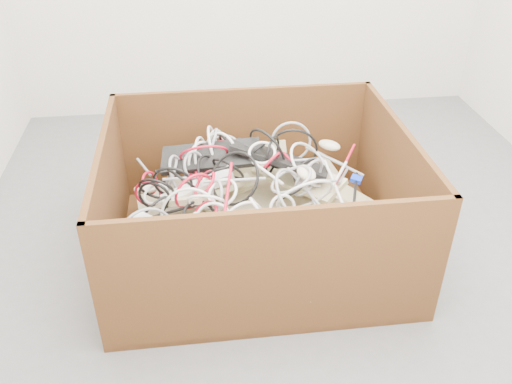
{
  "coord_description": "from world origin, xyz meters",
  "views": [
    {
      "loc": [
        -0.42,
        -1.99,
        1.57
      ],
      "look_at": [
        -0.18,
        -0.05,
        0.3
      ],
      "focal_mm": 38.24,
      "sensor_mm": 36.0,
      "label": 1
    }
  ],
  "objects": [
    {
      "name": "mice_scatter",
      "position": [
        -0.18,
        -0.08,
        0.35
      ],
      "size": [
        0.98,
        0.69,
        0.21
      ],
      "color": "beige",
      "rests_on": "keyboard_pile"
    },
    {
      "name": "keyboard_pile",
      "position": [
        -0.15,
        -0.03,
        0.28
      ],
      "size": [
        1.11,
        0.88,
        0.38
      ],
      "color": "beige",
      "rests_on": "cardboard_box"
    },
    {
      "name": "cardboard_box",
      "position": [
        -0.19,
        -0.07,
        0.14
      ],
      "size": [
        1.25,
        1.04,
        0.59
      ],
      "color": "#422B10",
      "rests_on": "ground"
    },
    {
      "name": "vga_plug",
      "position": [
        0.25,
        -0.09,
        0.35
      ],
      "size": [
        0.06,
        0.06,
        0.03
      ],
      "primitive_type": "cube",
      "rotation": [
        0.09,
        0.14,
        -0.5
      ],
      "color": "#0D2BCA",
      "rests_on": "keyboard_pile"
    },
    {
      "name": "power_strip_left",
      "position": [
        -0.42,
        -0.08,
        0.36
      ],
      "size": [
        0.31,
        0.13,
        0.13
      ],
      "primitive_type": "cube",
      "rotation": [
        0.14,
        -0.26,
        0.24
      ],
      "color": "silver",
      "rests_on": "keyboard_pile"
    },
    {
      "name": "ground",
      "position": [
        0.0,
        0.0,
        0.0
      ],
      "size": [
        3.0,
        3.0,
        0.0
      ],
      "primitive_type": "plane",
      "color": "#58585B",
      "rests_on": "ground"
    },
    {
      "name": "cable_tangle",
      "position": [
        -0.29,
        -0.07,
        0.39
      ],
      "size": [
        1.11,
        0.87,
        0.44
      ],
      "color": "silver",
      "rests_on": "keyboard_pile"
    },
    {
      "name": "power_strip_right",
      "position": [
        -0.54,
        -0.37,
        0.35
      ],
      "size": [
        0.27,
        0.21,
        0.1
      ],
      "primitive_type": "cube",
      "rotation": [
        -0.1,
        0.17,
        -0.62
      ],
      "color": "silver",
      "rests_on": "keyboard_pile"
    }
  ]
}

